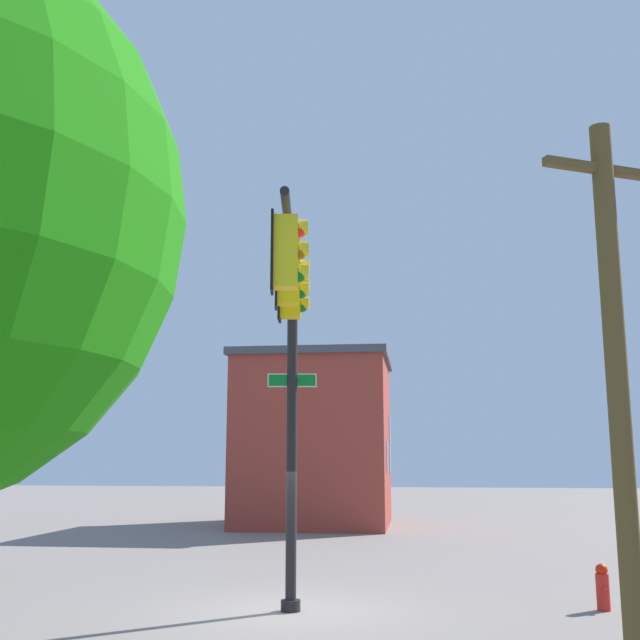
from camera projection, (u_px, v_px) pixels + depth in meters
The scene contains 5 objects.
ground_plane at pixel (291, 611), 13.82m from camera, with size 120.00×120.00×0.00m, color gray.
signal_pole_assembly at pixel (291, 322), 13.14m from camera, with size 4.35×1.29×7.09m.
utility_pole at pixel (617, 382), 9.53m from camera, with size 0.91×1.67×7.11m.
fire_hydrant at pixel (603, 587), 13.94m from camera, with size 0.33×0.24×0.83m.
brick_building at pixel (316, 439), 32.02m from camera, with size 6.95×6.35×7.04m.
Camera 1 is at (14.36, 2.36, 2.75)m, focal length 42.64 mm.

